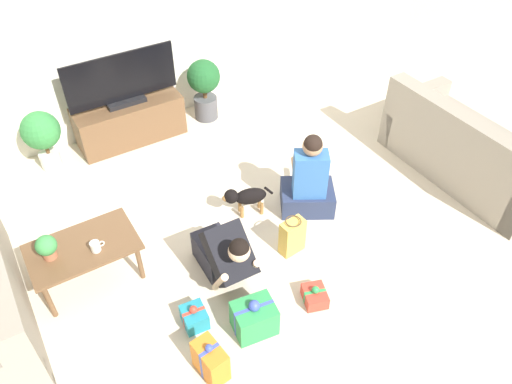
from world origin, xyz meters
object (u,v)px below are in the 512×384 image
sofa_right (469,151)px  person_sitting (309,183)px  tv_console (130,121)px  person_kneeling (224,254)px  tv (122,82)px  dog (246,197)px  potted_plant_back_right (204,85)px  gift_box_b (254,318)px  tabletop_plant (47,247)px  potted_plant_back_left (42,134)px  coffee_table (83,250)px  mug (96,246)px  gift_box_a (315,296)px  gift_bag_a (292,236)px  gift_box_d (210,361)px  gift_box_c (194,317)px

sofa_right → person_sitting: 1.82m
tv_console → person_kneeling: bearing=-91.5°
tv → dog: size_ratio=2.51×
potted_plant_back_right → person_sitting: size_ratio=0.84×
tv → gift_box_b: bearing=-92.2°
tv_console → person_kneeling: size_ratio=1.58×
tabletop_plant → potted_plant_back_left: bearing=78.5°
person_kneeling → coffee_table: bearing=150.9°
tv → mug: bearing=-117.0°
coffee_table → sofa_right: bearing=-10.0°
potted_plant_back_right → person_kneeling: size_ratio=1.00×
dog → gift_box_a: size_ratio=1.84×
gift_bag_a → tabletop_plant: (-1.93, 0.65, 0.36)m
tv → person_sitting: 2.36m
gift_box_a → mug: 1.85m
gift_box_d → gift_bag_a: gift_bag_a is taller
sofa_right → potted_plant_back_left: (-3.80, 2.45, 0.14)m
sofa_right → tv: 3.81m
gift_bag_a → gift_box_b: bearing=-143.6°
potted_plant_back_right → gift_bag_a: 2.44m
potted_plant_back_left → gift_box_b: potted_plant_back_left is taller
mug → tabletop_plant: tabletop_plant is taller
sofa_right → coffee_table: sofa_right is taller
coffee_table → person_kneeling: size_ratio=1.15×
tv → potted_plant_back_right: 1.01m
potted_plant_back_left → coffee_table: bearing=-93.5°
person_kneeling → gift_box_b: bearing=-93.1°
sofa_right → potted_plant_back_right: bearing=37.4°
person_sitting → tabletop_plant: 2.41m
gift_box_d → tabletop_plant: 1.58m
sofa_right → gift_box_c: bearing=93.3°
gift_box_a → tabletop_plant: tabletop_plant is taller
sofa_right → tv_console: 3.78m
gift_box_c → tabletop_plant: 1.30m
potted_plant_back_right → gift_box_d: (-1.54, -3.09, -0.30)m
person_sitting → tv: bearing=-32.3°
gift_bag_a → potted_plant_back_right: bearing=81.8°
sofa_right → mug: bearing=81.3°
person_sitting → gift_box_d: person_sitting is taller
coffee_table → gift_box_a: bearing=-38.3°
potted_plant_back_left → gift_bag_a: potted_plant_back_left is taller
tv → dog: 1.95m
gift_box_c → coffee_table: bearing=122.8°
sofa_right → potted_plant_back_right: 3.09m
person_sitting → coffee_table: bearing=23.6°
tv → potted_plant_back_right: size_ratio=1.61×
coffee_table → person_kneeling: 1.17m
tv_console → potted_plant_back_right: 0.99m
potted_plant_back_left → gift_box_c: size_ratio=3.02×
dog → gift_box_a: 1.23m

